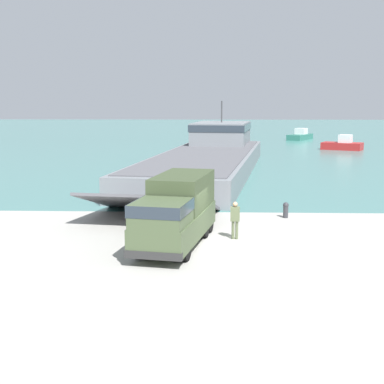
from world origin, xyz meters
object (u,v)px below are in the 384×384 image
soldier_on_ramp (235,217)px  moored_boat_a (343,145)px  moored_boat_b (300,136)px  landing_craft (210,154)px  military_truck (176,211)px  moored_boat_c (215,140)px  mooring_bollard (286,209)px

soldier_on_ramp → moored_boat_a: (17.26, 50.33, -0.36)m
moored_boat_b → landing_craft: bearing=99.1°
landing_craft → soldier_on_ramp: 27.02m
military_truck → moored_boat_a: (20.00, 51.51, -0.90)m
landing_craft → moored_boat_c: 35.28m
moored_boat_c → soldier_on_ramp: bearing=-163.1°
landing_craft → moored_boat_a: 29.81m
military_truck → moored_boat_c: 63.47m
mooring_bollard → soldier_on_ramp: bearing=-122.2°
landing_craft → soldier_on_ramp: size_ratio=22.46×
soldier_on_ramp → mooring_bollard: (3.11, 4.94, -0.57)m
mooring_bollard → moored_boat_a: bearing=72.7°
military_truck → moored_boat_b: 74.56m
moored_boat_b → mooring_bollard: bearing=109.0°
military_truck → moored_boat_b: military_truck is taller
landing_craft → military_truck: size_ratio=5.33×
soldier_on_ramp → moored_boat_a: bearing=-15.8°
military_truck → moored_boat_c: (2.30, 63.42, -1.16)m
military_truck → soldier_on_ramp: 3.03m
moored_boat_c → mooring_bollard: size_ratio=7.37×
landing_craft → moored_boat_b: (16.04, 44.30, -0.85)m
moored_boat_a → mooring_bollard: bearing=-171.4°
moored_boat_a → moored_boat_c: (-17.70, 11.91, -0.26)m
soldier_on_ramp → moored_boat_a: size_ratio=0.30×
soldier_on_ramp → moored_boat_a: moored_boat_a is taller
landing_craft → moored_boat_a: (18.52, 23.35, -0.82)m
landing_craft → moored_boat_c: landing_craft is taller
moored_boat_b → moored_boat_a: bearing=125.7°
soldier_on_ramp → mooring_bollard: bearing=-29.1°
military_truck → mooring_bollard: size_ratio=8.55×
moored_boat_a → moored_boat_b: moored_boat_a is taller
landing_craft → moored_boat_b: size_ratio=5.54×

